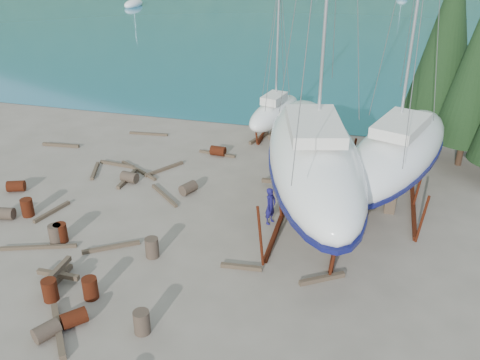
% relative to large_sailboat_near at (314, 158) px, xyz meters
% --- Properties ---
extents(ground, '(600.00, 600.00, 0.00)m').
position_rel_large_sailboat_near_xyz_m(ground, '(-5.08, -3.33, -3.39)').
color(ground, '#675D51').
rests_on(ground, ground).
extents(cypress_near_right, '(3.60, 3.60, 10.00)m').
position_rel_large_sailboat_near_xyz_m(cypress_near_right, '(7.42, 8.67, 2.40)').
color(cypress_near_right, black).
rests_on(cypress_near_right, ground).
extents(cypress_back_left, '(4.14, 4.14, 11.50)m').
position_rel_large_sailboat_near_xyz_m(cypress_back_left, '(5.92, 10.67, 3.28)').
color(cypress_back_left, black).
rests_on(cypress_back_left, ground).
extents(moored_boat_left, '(2.00, 5.00, 6.05)m').
position_rel_large_sailboat_near_xyz_m(moored_boat_left, '(-35.08, 56.67, -3.00)').
color(moored_boat_left, white).
rests_on(moored_boat_left, ground).
extents(large_sailboat_near, '(7.15, 13.93, 21.06)m').
position_rel_large_sailboat_near_xyz_m(large_sailboat_near, '(0.00, 0.00, 0.00)').
color(large_sailboat_near, white).
rests_on(large_sailboat_near, ground).
extents(large_sailboat_far, '(6.80, 11.73, 17.84)m').
position_rel_large_sailboat_near_xyz_m(large_sailboat_far, '(3.61, 2.75, -0.47)').
color(large_sailboat_far, white).
rests_on(large_sailboat_far, ground).
extents(small_sailboat_shore, '(3.29, 6.51, 9.98)m').
position_rel_large_sailboat_near_xyz_m(small_sailboat_shore, '(-3.79, 10.28, -1.73)').
color(small_sailboat_shore, white).
rests_on(small_sailboat_shore, ground).
extents(worker, '(0.65, 0.77, 1.82)m').
position_rel_large_sailboat_near_xyz_m(worker, '(-1.81, -0.41, -2.48)').
color(worker, '#151251').
rests_on(worker, ground).
extents(drum_1, '(0.94, 1.05, 0.58)m').
position_rel_large_sailboat_near_xyz_m(drum_1, '(-7.70, -9.80, -3.10)').
color(drum_1, '#2D2823').
rests_on(drum_1, ground).
extents(drum_2, '(1.03, 0.85, 0.58)m').
position_rel_large_sailboat_near_xyz_m(drum_2, '(-15.34, -0.65, -3.10)').
color(drum_2, '#5F1D10').
rests_on(drum_2, ground).
extents(drum_4, '(0.92, 0.64, 0.58)m').
position_rel_large_sailboat_near_xyz_m(drum_4, '(-6.42, 6.41, -3.10)').
color(drum_4, '#5F1D10').
rests_on(drum_4, ground).
extents(drum_5, '(0.58, 0.58, 0.88)m').
position_rel_large_sailboat_near_xyz_m(drum_5, '(-6.10, -4.37, -2.95)').
color(drum_5, '#2D2823').
rests_on(drum_5, ground).
extents(drum_8, '(0.58, 0.58, 0.88)m').
position_rel_large_sailboat_near_xyz_m(drum_8, '(-13.25, -2.70, -2.95)').
color(drum_8, '#5F1D10').
rests_on(drum_8, ground).
extents(drum_9, '(0.96, 0.71, 0.58)m').
position_rel_large_sailboat_near_xyz_m(drum_9, '(-10.04, 1.81, -3.10)').
color(drum_9, '#2D2823').
rests_on(drum_9, ground).
extents(drum_10, '(0.58, 0.58, 0.88)m').
position_rel_large_sailboat_near_xyz_m(drum_10, '(-7.28, -7.49, -2.95)').
color(drum_10, '#5F1D10').
rests_on(drum_10, ground).
extents(drum_11, '(0.90, 1.04, 0.58)m').
position_rel_large_sailboat_near_xyz_m(drum_11, '(-6.54, 1.42, -3.10)').
color(drum_11, '#2D2823').
rests_on(drum_11, ground).
extents(drum_12, '(1.02, 1.04, 0.58)m').
position_rel_large_sailboat_near_xyz_m(drum_12, '(-7.12, -8.98, -3.10)').
color(drum_12, '#5F1D10').
rests_on(drum_12, ground).
extents(drum_13, '(0.58, 0.58, 0.88)m').
position_rel_large_sailboat_near_xyz_m(drum_13, '(-8.69, -7.97, -2.95)').
color(drum_13, '#5F1D10').
rests_on(drum_13, ground).
extents(drum_14, '(0.58, 0.58, 0.88)m').
position_rel_large_sailboat_near_xyz_m(drum_14, '(-10.47, -4.31, -2.95)').
color(drum_14, '#5F1D10').
rests_on(drum_14, ground).
extents(drum_15, '(0.97, 0.72, 0.58)m').
position_rel_large_sailboat_near_xyz_m(drum_15, '(-14.13, -3.25, -3.10)').
color(drum_15, '#2D2823').
rests_on(drum_15, ground).
extents(drum_16, '(0.58, 0.58, 0.88)m').
position_rel_large_sailboat_near_xyz_m(drum_16, '(-10.63, -4.47, -2.95)').
color(drum_16, '#2D2823').
rests_on(drum_16, ground).
extents(drum_17, '(0.58, 0.58, 0.88)m').
position_rel_large_sailboat_near_xyz_m(drum_17, '(-4.63, -8.72, -2.95)').
color(drum_17, '#2D2823').
rests_on(drum_17, ground).
extents(timber_0, '(2.59, 0.38, 0.14)m').
position_rel_large_sailboat_near_xyz_m(timber_0, '(-11.80, 8.41, -3.31)').
color(timber_0, brown).
rests_on(timber_0, ground).
extents(timber_1, '(1.75, 1.22, 0.19)m').
position_rel_large_sailboat_near_xyz_m(timber_1, '(1.09, -4.23, -3.29)').
color(timber_1, brown).
rests_on(timber_1, ground).
extents(timber_2, '(2.40, 0.40, 0.19)m').
position_rel_large_sailboat_near_xyz_m(timber_2, '(-16.32, 5.23, -3.29)').
color(timber_2, brown).
rests_on(timber_2, ground).
extents(timber_3, '(3.14, 1.20, 0.15)m').
position_rel_large_sailboat_near_xyz_m(timber_3, '(-11.14, -5.09, -3.31)').
color(timber_3, brown).
rests_on(timber_3, ground).
extents(timber_4, '(0.84, 2.02, 0.17)m').
position_rel_large_sailboat_near_xyz_m(timber_4, '(-12.47, 2.44, -3.30)').
color(timber_4, brown).
rests_on(timber_4, ground).
extents(timber_5, '(2.17, 1.51, 0.16)m').
position_rel_large_sailboat_near_xyz_m(timber_5, '(-8.07, -4.30, -3.30)').
color(timber_5, brown).
rests_on(timber_5, ground).
extents(timber_6, '(0.87, 1.94, 0.19)m').
position_rel_large_sailboat_near_xyz_m(timber_6, '(-4.62, 9.44, -3.29)').
color(timber_6, brown).
rests_on(timber_6, ground).
extents(timber_7, '(1.73, 0.31, 0.17)m').
position_rel_large_sailboat_near_xyz_m(timber_7, '(-2.22, -4.27, -3.30)').
color(timber_7, brown).
rests_on(timber_7, ground).
extents(timber_8, '(0.19, 2.17, 0.19)m').
position_rel_large_sailboat_near_xyz_m(timber_8, '(-10.27, 1.92, -3.29)').
color(timber_8, brown).
rests_on(timber_8, ground).
extents(timber_9, '(2.32, 0.43, 0.15)m').
position_rel_large_sailboat_near_xyz_m(timber_9, '(-6.49, 6.45, -3.31)').
color(timber_9, brown).
rests_on(timber_9, ground).
extents(timber_10, '(1.52, 2.26, 0.16)m').
position_rel_large_sailboat_near_xyz_m(timber_10, '(-8.78, 3.66, -3.30)').
color(timber_10, brown).
rests_on(timber_10, ground).
extents(timber_11, '(2.09, 1.90, 0.15)m').
position_rel_large_sailboat_near_xyz_m(timber_11, '(-7.60, 0.71, -3.31)').
color(timber_11, brown).
rests_on(timber_11, ground).
extents(timber_12, '(0.76, 2.17, 0.17)m').
position_rel_large_sailboat_near_xyz_m(timber_12, '(-12.27, -2.24, -3.30)').
color(timber_12, brown).
rests_on(timber_12, ground).
extents(timber_15, '(2.81, 1.77, 0.15)m').
position_rel_large_sailboat_near_xyz_m(timber_15, '(-10.13, 3.14, -3.31)').
color(timber_15, brown).
rests_on(timber_15, ground).
extents(timber_16, '(1.90, 2.40, 0.23)m').
position_rel_large_sailboat_near_xyz_m(timber_16, '(-7.44, -9.52, -3.27)').
color(timber_16, brown).
rests_on(timber_16, ground).
extents(timber_17, '(2.22, 0.39, 0.16)m').
position_rel_large_sailboat_near_xyz_m(timber_17, '(-11.66, 3.56, -3.30)').
color(timber_17, brown).
rests_on(timber_17, ground).
extents(timber_pile_fore, '(1.80, 1.80, 0.60)m').
position_rel_large_sailboat_near_xyz_m(timber_pile_fore, '(-9.04, -6.88, -3.09)').
color(timber_pile_fore, brown).
rests_on(timber_pile_fore, ground).
extents(timber_pile_aft, '(1.80, 1.80, 0.60)m').
position_rel_large_sailboat_near_xyz_m(timber_pile_aft, '(-2.13, 3.28, -3.09)').
color(timber_pile_aft, brown).
rests_on(timber_pile_aft, ground).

